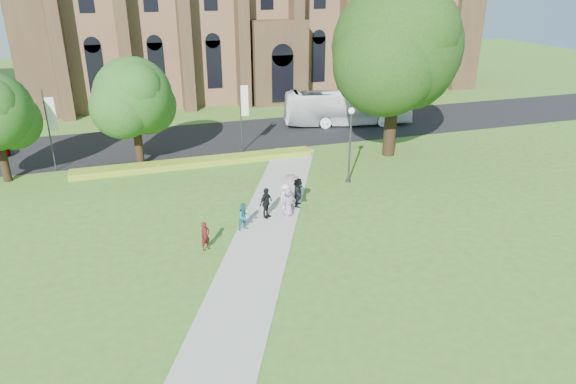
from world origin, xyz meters
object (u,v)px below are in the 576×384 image
object	(u,v)px
large_tree	(396,47)
pedestrian_0	(205,236)
tour_coach	(347,107)
streetlamp	(350,136)

from	to	relation	value
large_tree	pedestrian_0	distance (m)	21.27
tour_coach	pedestrian_0	xyz separation A→B (m)	(-17.11, -20.57, -0.88)
pedestrian_0	streetlamp	bearing A→B (deg)	-1.06
tour_coach	pedestrian_0	size ratio (longest dim) A/B	7.76
tour_coach	pedestrian_0	distance (m)	26.77
streetlamp	tour_coach	bearing A→B (deg)	66.39
streetlamp	tour_coach	world-z (taller)	streetlamp
streetlamp	pedestrian_0	bearing A→B (deg)	-149.07
large_tree	pedestrian_0	xyz separation A→B (m)	(-16.50, -11.09, -7.55)
pedestrian_0	large_tree	bearing A→B (deg)	1.91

